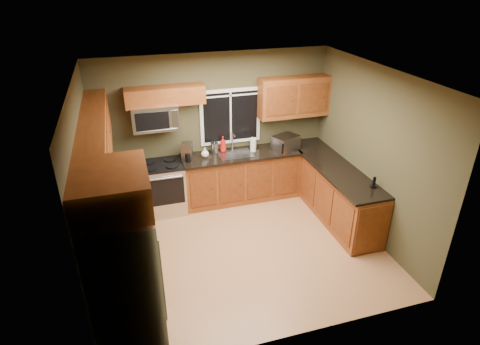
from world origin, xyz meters
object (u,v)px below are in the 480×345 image
toaster_oven (286,143)px  cordless_phone (374,184)px  paper_towel_roll (253,145)px  range (163,187)px  soap_bottle_a (223,144)px  kettle (214,147)px  refrigerator (126,280)px  soap_bottle_c (205,153)px  microwave (155,117)px  coffee_maker (187,152)px  soap_bottle_b (253,142)px

toaster_oven → cordless_phone: bearing=-66.5°
paper_towel_roll → range: bearing=-178.5°
paper_towel_roll → soap_bottle_a: size_ratio=0.97×
range → kettle: bearing=9.1°
refrigerator → soap_bottle_c: (1.49, 2.81, 0.13)m
microwave → range: bearing=-90.0°
soap_bottle_c → refrigerator: bearing=-117.9°
coffee_maker → soap_bottle_a: coffee_maker is taller
refrigerator → toaster_oven: (2.98, 2.69, 0.18)m
toaster_oven → soap_bottle_c: (-1.49, 0.12, -0.05)m
range → toaster_oven: toaster_oven is taller
refrigerator → paper_towel_roll: refrigerator is taller
range → cordless_phone: (3.03, -1.79, 0.52)m
soap_bottle_b → soap_bottle_c: bearing=-168.8°
kettle → soap_bottle_c: 0.23m
range → paper_towel_roll: 1.80m
range → microwave: 1.27m
toaster_oven → soap_bottle_b: 0.62m
toaster_oven → microwave: bearing=174.7°
toaster_oven → kettle: 1.31m
coffee_maker → kettle: size_ratio=1.24×
soap_bottle_a → refrigerator: bearing=-122.1°
soap_bottle_b → soap_bottle_c: soap_bottle_b is taller
kettle → microwave: bearing=-178.7°
refrigerator → microwave: bearing=76.7°
coffee_maker → cordless_phone: 3.12m
microwave → soap_bottle_a: microwave is taller
coffee_maker → soap_bottle_b: 1.29m
cordless_phone → refrigerator: bearing=-165.2°
microwave → cordless_phone: (3.03, -1.92, -0.74)m
soap_bottle_c → range: bearing=-177.0°
kettle → soap_bottle_c: size_ratio=1.42×
range → soap_bottle_a: (1.17, 0.20, 0.62)m
paper_towel_roll → soap_bottle_a: soap_bottle_a is taller
paper_towel_roll → soap_bottle_b: 0.20m
soap_bottle_c → microwave: bearing=173.3°
toaster_oven → coffee_maker: size_ratio=1.76×
soap_bottle_a → range: bearing=-170.5°
refrigerator → cordless_phone: size_ratio=10.17×
microwave → paper_towel_roll: bearing=-3.1°
microwave → soap_bottle_a: size_ratio=2.64×
soap_bottle_a → cordless_phone: (1.86, -1.98, -0.09)m
soap_bottle_b → cordless_phone: (1.28, -2.02, -0.04)m
kettle → coffee_maker: bearing=-164.3°
refrigerator → cordless_phone: refrigerator is taller
soap_bottle_a → soap_bottle_b: (0.58, 0.04, -0.05)m
soap_bottle_a → toaster_oven: bearing=-13.7°
kettle → soap_bottle_a: bearing=11.8°
soap_bottle_b → microwave: bearing=-176.9°
soap_bottle_b → cordless_phone: bearing=-57.6°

